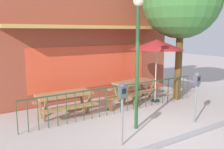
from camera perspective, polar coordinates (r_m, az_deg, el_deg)
ground at (r=7.02m, az=11.32°, el=-13.25°), size 40.00×40.00×0.00m
pub_storefront at (r=9.94m, az=-5.46°, el=8.28°), size 8.07×1.38×4.89m
patio_fence_front at (r=8.23m, az=2.12°, el=-4.67°), size 6.81×0.04×0.97m
picnic_table_left at (r=8.08m, az=-11.22°, el=-5.51°), size 1.81×1.38×0.79m
picnic_table_right at (r=9.86m, az=5.34°, el=-2.50°), size 1.94×1.56×0.79m
patio_umbrella at (r=9.49m, az=10.59°, el=6.96°), size 2.08×2.08×2.47m
patio_bench at (r=8.79m, az=2.64°, el=-5.78°), size 1.42×0.40×0.48m
parking_meter_near at (r=5.76m, az=2.47°, el=-5.47°), size 0.18×0.17×1.58m
parking_meter_far at (r=7.62m, az=19.49°, el=-2.16°), size 0.18×0.17×1.58m
street_lamp at (r=6.62m, az=6.10°, el=7.27°), size 0.28×0.28×3.71m
curb_edge at (r=6.64m, az=15.13°, el=-14.86°), size 11.30×0.20×0.11m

